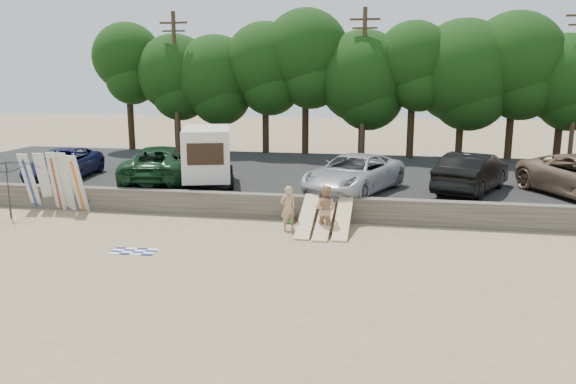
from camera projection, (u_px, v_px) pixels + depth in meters
name	position (u px, v px, depth m)	size (l,w,h in m)	color
ground	(277.00, 240.00, 19.93)	(120.00, 120.00, 0.00)	tan
seawall	(292.00, 207.00, 22.72)	(44.00, 0.50, 1.00)	#6B6356
parking_lot	(317.00, 178.00, 29.96)	(44.00, 14.50, 0.70)	#282828
treeline	(352.00, 68.00, 35.36)	(32.70, 6.33, 9.25)	#382616
utility_poles	(363.00, 81.00, 33.86)	(25.80, 0.26, 9.00)	#473321
box_trailer	(207.00, 153.00, 26.15)	(3.30, 4.61, 2.66)	silver
car_0	(64.00, 164.00, 27.84)	(2.46, 5.34, 1.48)	#121640
car_1	(162.00, 164.00, 26.95)	(2.90, 6.28, 1.75)	#123219
car_2	(354.00, 174.00, 24.48)	(2.74, 5.94, 1.65)	#B3B2B8
car_3	(472.00, 172.00, 24.54)	(1.85, 5.32, 1.75)	black
surfboard_upright_0	(30.00, 181.00, 24.14)	(0.50, 0.06, 2.60)	silver
surfboard_upright_1	(44.00, 181.00, 24.14)	(0.50, 0.06, 2.60)	silver
surfboard_upright_2	(56.00, 182.00, 23.99)	(0.50, 0.06, 2.60)	silver
surfboard_upright_3	(66.00, 182.00, 23.90)	(0.50, 0.06, 2.60)	silver
surfboard_upright_4	(78.00, 184.00, 23.67)	(0.50, 0.06, 2.60)	silver
surfboard_low_0	(307.00, 216.00, 21.09)	(0.56, 3.00, 0.07)	beige
surfboard_low_1	(324.00, 220.00, 20.93)	(0.56, 3.00, 0.07)	beige
surfboard_low_2	(343.00, 217.00, 20.88)	(0.56, 3.00, 0.07)	beige
beachgoer_a	(288.00, 208.00, 21.03)	(0.62, 0.41, 1.70)	tan
beachgoer_b	(325.00, 209.00, 20.66)	(0.87, 0.68, 1.80)	tan
cooler	(289.00, 219.00, 22.21)	(0.38, 0.30, 0.32)	#258B49
gear_bag	(325.00, 222.00, 21.96)	(0.30, 0.25, 0.22)	orange
beach_towel	(134.00, 251.00, 18.60)	(1.50, 1.50, 0.00)	white
beach_umbrella	(10.00, 189.00, 22.67)	(2.68, 2.73, 2.46)	black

